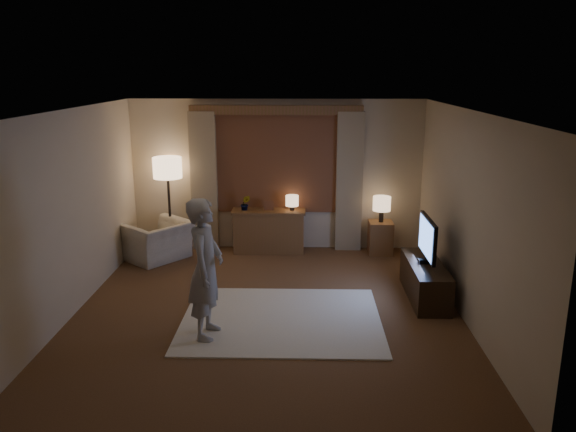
{
  "coord_description": "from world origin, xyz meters",
  "views": [
    {
      "loc": [
        0.44,
        -6.8,
        3.08
      ],
      "look_at": [
        0.25,
        0.6,
        1.14
      ],
      "focal_mm": 35.0,
      "sensor_mm": 36.0,
      "label": 1
    }
  ],
  "objects_px": {
    "armchair": "(158,241)",
    "side_table": "(380,238)",
    "sideboard": "(269,232)",
    "tv_stand": "(425,280)",
    "person": "(206,269)"
  },
  "relations": [
    {
      "from": "tv_stand",
      "to": "side_table",
      "type": "bearing_deg",
      "value": 100.55
    },
    {
      "from": "armchair",
      "to": "side_table",
      "type": "height_order",
      "value": "armchair"
    },
    {
      "from": "person",
      "to": "sideboard",
      "type": "bearing_deg",
      "value": -4.03
    },
    {
      "from": "armchair",
      "to": "side_table",
      "type": "bearing_deg",
      "value": 135.37
    },
    {
      "from": "sideboard",
      "to": "armchair",
      "type": "distance_m",
      "value": 1.88
    },
    {
      "from": "side_table",
      "to": "sideboard",
      "type": "bearing_deg",
      "value": 178.51
    },
    {
      "from": "sideboard",
      "to": "tv_stand",
      "type": "xyz_separation_m",
      "value": [
        2.28,
        -1.98,
        -0.1
      ]
    },
    {
      "from": "armchair",
      "to": "sideboard",
      "type": "bearing_deg",
      "value": 143.3
    },
    {
      "from": "armchair",
      "to": "side_table",
      "type": "relative_size",
      "value": 1.75
    },
    {
      "from": "sideboard",
      "to": "side_table",
      "type": "height_order",
      "value": "sideboard"
    },
    {
      "from": "side_table",
      "to": "tv_stand",
      "type": "distance_m",
      "value": 1.96
    },
    {
      "from": "sideboard",
      "to": "armchair",
      "type": "bearing_deg",
      "value": -165.81
    },
    {
      "from": "armchair",
      "to": "person",
      "type": "relative_size",
      "value": 0.59
    },
    {
      "from": "tv_stand",
      "to": "sideboard",
      "type": "bearing_deg",
      "value": 138.99
    },
    {
      "from": "sideboard",
      "to": "tv_stand",
      "type": "relative_size",
      "value": 0.86
    }
  ]
}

